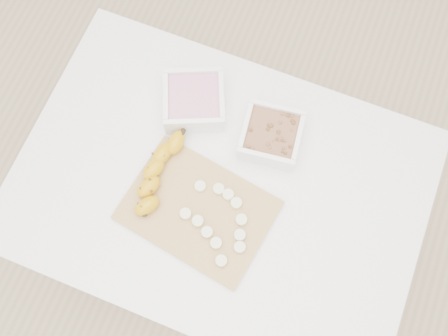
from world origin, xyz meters
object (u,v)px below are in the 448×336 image
at_px(bowl_granola, 271,136).
at_px(banana, 158,174).
at_px(table, 220,196).
at_px(bowl_yogurt, 194,101).
at_px(cutting_board, 198,210).

xyz_separation_m(bowl_granola, banana, (-0.22, -0.19, 0.00)).
bearing_deg(table, banana, -166.06).
distance_m(bowl_granola, banana, 0.29).
bearing_deg(table, bowl_yogurt, 128.27).
bearing_deg(cutting_board, bowl_yogurt, 114.17).
bearing_deg(cutting_board, banana, 161.33).
height_order(cutting_board, banana, banana).
xyz_separation_m(bowl_yogurt, banana, (-0.01, -0.21, -0.00)).
height_order(table, cutting_board, cutting_board).
bearing_deg(cutting_board, table, 71.94).
relative_size(bowl_yogurt, bowl_granola, 1.25).
xyz_separation_m(table, bowl_granola, (0.07, 0.16, 0.13)).
xyz_separation_m(table, cutting_board, (-0.03, -0.08, 0.10)).
bearing_deg(bowl_granola, table, -115.01).
bearing_deg(bowl_yogurt, cutting_board, -65.83).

